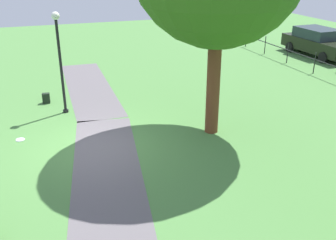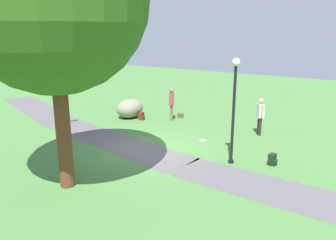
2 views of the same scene
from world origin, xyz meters
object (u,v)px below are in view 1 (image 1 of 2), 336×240
object	(u,v)px
lamp_post	(59,53)
frisbee_on_grass	(20,140)
spare_backpack_on_lawn	(46,98)
parked_compact_green	(319,42)

from	to	relation	value
lamp_post	frisbee_on_grass	world-z (taller)	lamp_post
spare_backpack_on_lawn	parked_compact_green	distance (m)	15.67
spare_backpack_on_lawn	parked_compact_green	xyz separation A→B (m)	(-2.95, 15.38, 0.62)
frisbee_on_grass	lamp_post	bearing A→B (deg)	140.33
lamp_post	spare_backpack_on_lawn	size ratio (longest dim) A/B	9.13
frisbee_on_grass	parked_compact_green	xyz separation A→B (m)	(-6.18, 16.39, 0.80)
frisbee_on_grass	parked_compact_green	bearing A→B (deg)	110.65
frisbee_on_grass	parked_compact_green	world-z (taller)	parked_compact_green
lamp_post	parked_compact_green	xyz separation A→B (m)	(-4.22, 14.77, -1.44)
spare_backpack_on_lawn	frisbee_on_grass	bearing A→B (deg)	-17.47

